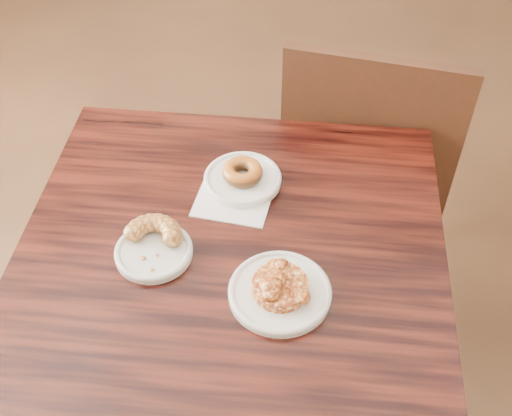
% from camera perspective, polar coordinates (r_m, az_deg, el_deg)
% --- Properties ---
extents(floor, '(5.00, 5.00, 0.00)m').
position_cam_1_polar(floor, '(1.92, 7.22, -13.93)').
color(floor, black).
rests_on(floor, ground).
extents(cafe_table, '(0.84, 0.84, 0.75)m').
position_cam_1_polar(cafe_table, '(1.49, -1.88, -13.13)').
color(cafe_table, black).
rests_on(cafe_table, floor).
extents(chair_far, '(0.51, 0.51, 0.90)m').
position_cam_1_polar(chair_far, '(1.84, 9.91, 4.30)').
color(chair_far, black).
rests_on(chair_far, floor).
extents(napkin, '(0.15, 0.15, 0.00)m').
position_cam_1_polar(napkin, '(1.28, -1.91, 1.06)').
color(napkin, white).
rests_on(napkin, cafe_table).
extents(plate_donut, '(0.16, 0.16, 0.01)m').
position_cam_1_polar(plate_donut, '(1.30, -1.20, 2.57)').
color(plate_donut, white).
rests_on(plate_donut, napkin).
extents(plate_cruller, '(0.14, 0.14, 0.01)m').
position_cam_1_polar(plate_cruller, '(1.19, -9.07, -3.88)').
color(plate_cruller, silver).
rests_on(plate_cruller, cafe_table).
extents(plate_fritter, '(0.18, 0.18, 0.01)m').
position_cam_1_polar(plate_fritter, '(1.12, 2.13, -7.52)').
color(plate_fritter, silver).
rests_on(plate_fritter, cafe_table).
extents(glazed_donut, '(0.08, 0.08, 0.03)m').
position_cam_1_polar(glazed_donut, '(1.29, -1.21, 3.23)').
color(glazed_donut, '#993B16').
rests_on(glazed_donut, plate_donut).
extents(apple_fritter, '(0.13, 0.13, 0.03)m').
position_cam_1_polar(apple_fritter, '(1.10, 2.16, -6.85)').
color(apple_fritter, '#441207').
rests_on(apple_fritter, plate_fritter).
extents(cruller_fragment, '(0.12, 0.12, 0.03)m').
position_cam_1_polar(cruller_fragment, '(1.17, -9.20, -3.17)').
color(cruller_fragment, '#5C3012').
rests_on(cruller_fragment, plate_cruller).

